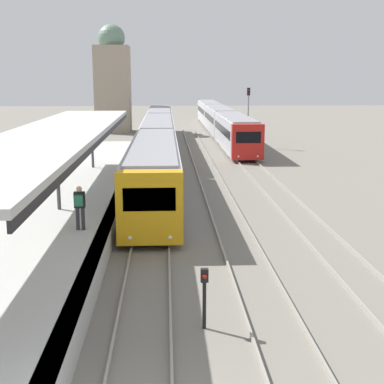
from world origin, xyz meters
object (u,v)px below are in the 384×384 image
(person_on_platform, at_px, (80,204))
(signal_mast_far, at_px, (248,111))
(train_near, at_px, (158,137))
(train_far, at_px, (220,119))
(signal_post_near, at_px, (204,291))

(person_on_platform, bearing_deg, signal_mast_far, 70.43)
(train_near, relative_size, signal_mast_far, 8.60)
(train_near, xyz_separation_m, signal_mast_far, (8.39, 6.89, 1.70))
(train_far, relative_size, signal_post_near, 26.64)
(train_far, height_order, signal_mast_far, signal_mast_far)
(train_near, distance_m, train_far, 20.44)
(person_on_platform, bearing_deg, signal_post_near, -56.88)
(train_far, bearing_deg, signal_post_near, -96.14)
(signal_post_near, bearing_deg, train_near, 93.01)
(train_near, height_order, train_far, train_near)
(train_near, relative_size, train_far, 1.08)
(person_on_platform, relative_size, train_far, 0.04)
(signal_post_near, bearing_deg, person_on_platform, 123.12)
(person_on_platform, relative_size, signal_mast_far, 0.30)
(train_near, height_order, signal_mast_far, signal_mast_far)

